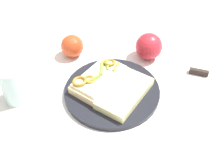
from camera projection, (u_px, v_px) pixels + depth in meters
ground_plane at (112, 93)px, 0.74m from camera, size 2.00×2.00×0.00m
plate at (112, 91)px, 0.73m from camera, size 0.26×0.26×0.01m
sandwich at (99, 79)px, 0.73m from camera, size 0.12×0.18×0.04m
bread_slice_side at (125, 93)px, 0.70m from camera, size 0.13×0.18×0.02m
apple_0 at (149, 46)px, 0.82m from camera, size 0.11×0.11×0.08m
apple_1 at (72, 46)px, 0.83m from camera, size 0.10×0.10×0.07m
drinking_glass at (13, 85)px, 0.68m from camera, size 0.06×0.06×0.11m
knife at (194, 72)px, 0.79m from camera, size 0.11×0.07×0.02m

